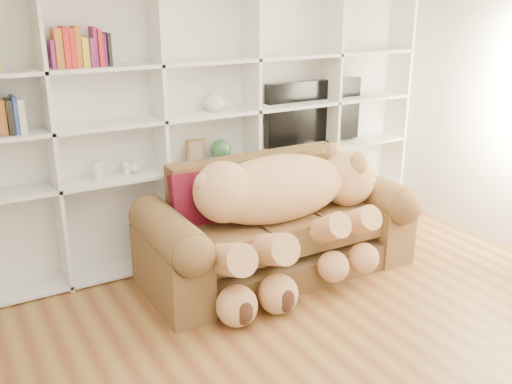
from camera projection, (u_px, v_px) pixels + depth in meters
wall_back at (198, 105)px, 5.10m from camera, size 5.00×0.02×2.70m
bookshelf at (179, 115)px, 4.89m from camera, size 4.43×0.35×2.40m
sofa at (276, 231)px, 4.88m from camera, size 2.29×0.99×0.96m
teddy_bear at (284, 204)px, 4.60m from camera, size 1.85×0.98×1.07m
throw_pillow at (199, 200)px, 4.60m from camera, size 0.47×0.30×0.47m
gift_box at (393, 224)px, 5.66m from camera, size 0.34×0.32×0.25m
tv at (314, 113)px, 5.58m from camera, size 1.08×0.18×0.64m
picture_frame at (195, 151)px, 5.00m from camera, size 0.17×0.03×0.21m
green_vase at (221, 150)px, 5.13m from camera, size 0.19×0.19×0.19m
figurine_tall at (97, 170)px, 4.61m from camera, size 0.09×0.09×0.15m
figurine_short at (126, 168)px, 4.73m from camera, size 0.07×0.07×0.11m
snow_globe at (134, 167)px, 4.76m from camera, size 0.10×0.10×0.10m
shelf_vase at (215, 100)px, 4.95m from camera, size 0.23×0.23×0.19m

